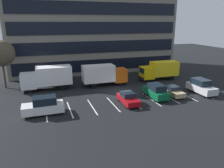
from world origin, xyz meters
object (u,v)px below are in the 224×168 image
object	(u,v)px
suv_silver	(201,87)
box_truck_orange	(104,74)
sedan_tan	(173,91)
bare_tree	(1,53)
suv_white	(44,106)
sedan_maroon	(128,98)
suv_forest	(156,91)
box_truck_yellow_all	(160,70)
box_truck_white	(48,77)

from	to	relation	value
suv_silver	box_truck_orange	bearing A→B (deg)	145.72
box_truck_orange	suv_silver	size ratio (longest dim) A/B	1.58
sedan_tan	bare_tree	world-z (taller)	bare_tree
suv_white	bare_tree	bearing A→B (deg)	113.42
suv_silver	sedan_tan	bearing A→B (deg)	175.18
sedan_maroon	suv_forest	xyz separation A→B (m)	(4.56, 0.81, 0.27)
suv_white	suv_forest	bearing A→B (deg)	3.07
suv_silver	sedan_maroon	size ratio (longest dim) A/B	1.13
suv_white	suv_silver	distance (m)	22.62
bare_tree	sedan_tan	bearing A→B (deg)	-26.91
suv_silver	suv_forest	distance (m)	7.50
suv_forest	sedan_maroon	bearing A→B (deg)	-169.93
box_truck_orange	sedan_tan	bearing A→B (deg)	-45.87
suv_white	sedan_maroon	distance (m)	10.57
suv_white	sedan_maroon	xyz separation A→B (m)	(10.56, 0.00, -0.31)
suv_silver	suv_forest	size ratio (longest dim) A/B	1.06
box_truck_orange	box_truck_yellow_all	world-z (taller)	box_truck_orange
box_truck_orange	sedan_tan	size ratio (longest dim) A/B	1.89
box_truck_white	sedan_maroon	world-z (taller)	box_truck_white
suv_white	suv_forest	size ratio (longest dim) A/B	1.04
sedan_tan	bare_tree	bearing A→B (deg)	153.09
suv_silver	suv_white	bearing A→B (deg)	-178.68
box_truck_orange	suv_silver	xyz separation A→B (m)	(12.62, -8.60, -0.92)
box_truck_orange	box_truck_yellow_all	distance (m)	10.80
sedan_tan	suv_forest	xyz separation A→B (m)	(-2.83, -0.10, 0.31)
sedan_maroon	suv_forest	size ratio (longest dim) A/B	0.93
box_truck_white	suv_white	world-z (taller)	box_truck_white
suv_white	suv_silver	bearing A→B (deg)	1.32
bare_tree	suv_silver	bearing A→B (deg)	-23.64
box_truck_orange	sedan_maroon	size ratio (longest dim) A/B	1.79
box_truck_white	sedan_maroon	size ratio (longest dim) A/B	1.86
sedan_tan	bare_tree	xyz separation A→B (m)	(-23.52, 11.94, 4.94)
box_truck_orange	suv_white	xyz separation A→B (m)	(-9.99, -9.13, -0.94)
sedan_tan	box_truck_white	bearing A→B (deg)	152.32
sedan_maroon	suv_silver	bearing A→B (deg)	2.47
box_truck_white	suv_white	xyz separation A→B (m)	(-0.97, -9.82, -1.02)
suv_forest	box_truck_yellow_all	bearing A→B (deg)	56.88
box_truck_white	suv_forest	xyz separation A→B (m)	(14.15, -9.01, -1.06)
suv_white	sedan_tan	xyz separation A→B (m)	(17.95, 0.91, -0.35)
box_truck_white	suv_silver	xyz separation A→B (m)	(21.65, -9.30, -1.00)
suv_silver	bare_tree	xyz separation A→B (m)	(-28.18, 12.33, 4.58)
box_truck_white	sedan_maroon	bearing A→B (deg)	-45.67
sedan_tan	bare_tree	size ratio (longest dim) A/B	0.52
suv_silver	bare_tree	size ratio (longest dim) A/B	0.62
box_truck_white	box_truck_orange	bearing A→B (deg)	-4.43
suv_silver	sedan_maroon	distance (m)	12.07
box_truck_yellow_all	bare_tree	size ratio (longest dim) A/B	0.94
box_truck_yellow_all	suv_silver	xyz separation A→B (m)	(1.83, -8.97, -0.84)
sedan_tan	suv_silver	distance (m)	4.69
suv_silver	bare_tree	distance (m)	31.10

